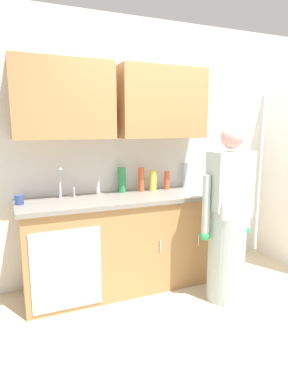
{
  "coord_description": "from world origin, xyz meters",
  "views": [
    {
      "loc": [
        -1.57,
        -2.29,
        1.6
      ],
      "look_at": [
        -0.37,
        0.55,
        1.0
      ],
      "focal_mm": 30.77,
      "sensor_mm": 36.0,
      "label": 1
    }
  ],
  "objects_px": {
    "bottle_dish_liquid": "(122,180)",
    "person_at_sink": "(228,229)",
    "bottle_water_short": "(141,179)",
    "bottle_water_tall": "(153,181)",
    "bottle_soap": "(185,175)",
    "sink": "(67,203)",
    "cup_by_sink": "(19,200)",
    "bottle_cleaner_spray": "(167,180)",
    "knife_on_counter": "(179,193)"
  },
  "relations": [
    {
      "from": "bottle_soap",
      "to": "bottle_dish_liquid",
      "type": "bearing_deg",
      "value": -178.49
    },
    {
      "from": "sink",
      "to": "bottle_dish_liquid",
      "type": "distance_m",
      "value": 0.66
    },
    {
      "from": "bottle_dish_liquid",
      "to": "person_at_sink",
      "type": "bearing_deg",
      "value": -49.05
    },
    {
      "from": "sink",
      "to": "bottle_water_short",
      "type": "distance_m",
      "value": 0.84
    },
    {
      "from": "bottle_water_short",
      "to": "sink",
      "type": "bearing_deg",
      "value": -167.63
    },
    {
      "from": "bottle_soap",
      "to": "cup_by_sink",
      "type": "height_order",
      "value": "bottle_soap"
    },
    {
      "from": "knife_on_counter",
      "to": "bottle_water_tall",
      "type": "bearing_deg",
      "value": 64.48
    },
    {
      "from": "person_at_sink",
      "to": "bottle_dish_liquid",
      "type": "height_order",
      "value": "person_at_sink"
    },
    {
      "from": "sink",
      "to": "bottle_cleaner_spray",
      "type": "relative_size",
      "value": 2.53
    },
    {
      "from": "bottle_water_short",
      "to": "bottle_dish_liquid",
      "type": "xyz_separation_m",
      "value": [
        -0.21,
        0.03,
        0.0
      ]
    },
    {
      "from": "bottle_cleaner_spray",
      "to": "bottle_dish_liquid",
      "type": "height_order",
      "value": "bottle_dish_liquid"
    },
    {
      "from": "sink",
      "to": "bottle_cleaner_spray",
      "type": "xyz_separation_m",
      "value": [
        1.12,
        0.18,
        0.11
      ]
    },
    {
      "from": "bottle_cleaner_spray",
      "to": "knife_on_counter",
      "type": "xyz_separation_m",
      "value": [
        0.0,
        -0.28,
        -0.1
      ]
    },
    {
      "from": "bottle_cleaner_spray",
      "to": "knife_on_counter",
      "type": "relative_size",
      "value": 0.82
    },
    {
      "from": "person_at_sink",
      "to": "cup_by_sink",
      "type": "relative_size",
      "value": 19.29
    },
    {
      "from": "bottle_soap",
      "to": "bottle_dish_liquid",
      "type": "relative_size",
      "value": 1.06
    },
    {
      "from": "sink",
      "to": "bottle_cleaner_spray",
      "type": "bearing_deg",
      "value": 9.31
    },
    {
      "from": "bottle_water_tall",
      "to": "bottle_water_short",
      "type": "bearing_deg",
      "value": 169.89
    },
    {
      "from": "sink",
      "to": "bottle_dish_liquid",
      "type": "bearing_deg",
      "value": 19.16
    },
    {
      "from": "bottle_dish_liquid",
      "to": "knife_on_counter",
      "type": "bearing_deg",
      "value": -31.33
    },
    {
      "from": "bottle_water_tall",
      "to": "bottle_soap",
      "type": "bearing_deg",
      "value": 9.72
    },
    {
      "from": "bottle_water_tall",
      "to": "cup_by_sink",
      "type": "relative_size",
      "value": 2.6
    },
    {
      "from": "person_at_sink",
      "to": "bottle_dish_liquid",
      "type": "relative_size",
      "value": 6.26
    },
    {
      "from": "bottle_water_short",
      "to": "knife_on_counter",
      "type": "xyz_separation_m",
      "value": [
        0.31,
        -0.28,
        -0.12
      ]
    },
    {
      "from": "person_at_sink",
      "to": "bottle_water_short",
      "type": "bearing_deg",
      "value": 122.96
    },
    {
      "from": "bottle_water_tall",
      "to": "cup_by_sink",
      "type": "bearing_deg",
      "value": -174.53
    },
    {
      "from": "cup_by_sink",
      "to": "knife_on_counter",
      "type": "xyz_separation_m",
      "value": [
        1.53,
        -0.13,
        -0.04
      ]
    },
    {
      "from": "bottle_cleaner_spray",
      "to": "knife_on_counter",
      "type": "bearing_deg",
      "value": -89.72
    },
    {
      "from": "bottle_soap",
      "to": "bottle_cleaner_spray",
      "type": "bearing_deg",
      "value": -169.44
    },
    {
      "from": "person_at_sink",
      "to": "bottle_water_short",
      "type": "xyz_separation_m",
      "value": [
        -0.52,
        0.81,
        0.37
      ]
    },
    {
      "from": "sink",
      "to": "person_at_sink",
      "type": "xyz_separation_m",
      "value": [
        1.34,
        -0.63,
        -0.23
      ]
    },
    {
      "from": "person_at_sink",
      "to": "bottle_soap",
      "type": "distance_m",
      "value": 0.94
    },
    {
      "from": "bottle_water_tall",
      "to": "bottle_dish_liquid",
      "type": "bearing_deg",
      "value": 170.54
    },
    {
      "from": "bottle_cleaner_spray",
      "to": "person_at_sink",
      "type": "bearing_deg",
      "value": -74.91
    },
    {
      "from": "bottle_soap",
      "to": "bottle_dish_liquid",
      "type": "height_order",
      "value": "bottle_soap"
    },
    {
      "from": "bottle_water_short",
      "to": "bottle_dish_liquid",
      "type": "bearing_deg",
      "value": 170.94
    },
    {
      "from": "bottle_soap",
      "to": "knife_on_counter",
      "type": "bearing_deg",
      "value": -127.8
    },
    {
      "from": "bottle_water_tall",
      "to": "bottle_dish_liquid",
      "type": "height_order",
      "value": "bottle_dish_liquid"
    },
    {
      "from": "sink",
      "to": "bottle_dish_liquid",
      "type": "height_order",
      "value": "sink"
    },
    {
      "from": "sink",
      "to": "knife_on_counter",
      "type": "distance_m",
      "value": 1.12
    },
    {
      "from": "bottle_water_short",
      "to": "person_at_sink",
      "type": "bearing_deg",
      "value": -57.04
    },
    {
      "from": "person_at_sink",
      "to": "bottle_dish_liquid",
      "type": "xyz_separation_m",
      "value": [
        -0.73,
        0.84,
        0.38
      ]
    },
    {
      "from": "bottle_water_short",
      "to": "bottle_soap",
      "type": "xyz_separation_m",
      "value": [
        0.56,
        0.05,
        0.01
      ]
    },
    {
      "from": "person_at_sink",
      "to": "bottle_cleaner_spray",
      "type": "distance_m",
      "value": 0.91
    },
    {
      "from": "cup_by_sink",
      "to": "knife_on_counter",
      "type": "distance_m",
      "value": 1.54
    },
    {
      "from": "sink",
      "to": "bottle_water_tall",
      "type": "height_order",
      "value": "sink"
    },
    {
      "from": "sink",
      "to": "person_at_sink",
      "type": "distance_m",
      "value": 1.5
    },
    {
      "from": "bottle_water_short",
      "to": "bottle_water_tall",
      "type": "height_order",
      "value": "bottle_water_short"
    },
    {
      "from": "bottle_water_short",
      "to": "bottle_soap",
      "type": "height_order",
      "value": "bottle_soap"
    },
    {
      "from": "sink",
      "to": "bottle_water_short",
      "type": "xyz_separation_m",
      "value": [
        0.81,
        0.18,
        0.14
      ]
    }
  ]
}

